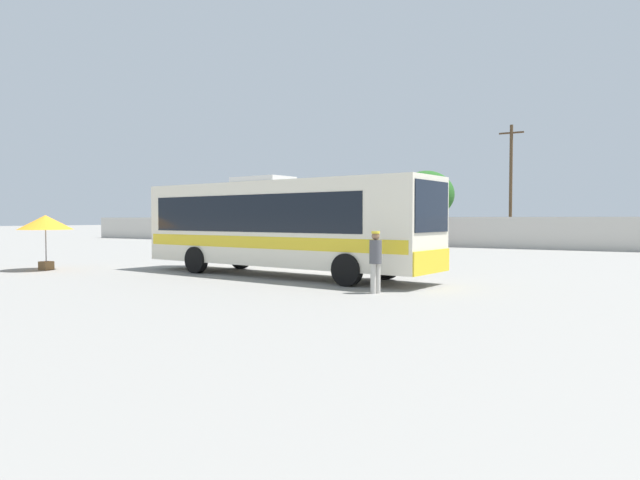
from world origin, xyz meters
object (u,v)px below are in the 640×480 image
utility_pole_near (511,184)px  roadside_tree_midleft (426,195)px  vendor_umbrella_near_gate_orange (45,223)px  coach_bus_cream_yellow (279,223)px  roadside_tree_left (356,199)px  parked_car_second_red (373,237)px  attendant_by_bus_door (376,258)px  parked_car_leftmost_grey (311,235)px

utility_pole_near → roadside_tree_midleft: 7.47m
vendor_umbrella_near_gate_orange → utility_pole_near: bearing=67.0°
coach_bus_cream_yellow → roadside_tree_left: (-12.07, 30.10, 1.99)m
roadside_tree_midleft → parked_car_second_red: bearing=-100.9°
vendor_umbrella_near_gate_orange → utility_pole_near: size_ratio=0.25×
attendant_by_bus_door → roadside_tree_left: size_ratio=0.30×
vendor_umbrella_near_gate_orange → roadside_tree_left: size_ratio=0.39×
vendor_umbrella_near_gate_orange → roadside_tree_midleft: (5.27, 31.09, 2.24)m
vendor_umbrella_near_gate_orange → parked_car_second_red: size_ratio=0.56×
attendant_by_bus_door → parked_car_second_red: (-10.98, 23.22, -0.21)m
parked_car_second_red → utility_pole_near: (8.70, 5.82, 3.98)m
parked_car_second_red → roadside_tree_left: size_ratio=0.69×
coach_bus_cream_yellow → parked_car_leftmost_grey: size_ratio=2.96×
roadside_tree_left → coach_bus_cream_yellow: bearing=-68.2°
parked_car_leftmost_grey → utility_pole_near: bearing=20.7°
utility_pole_near → coach_bus_cream_yellow: bearing=-96.3°
parked_car_leftmost_grey → parked_car_second_red: size_ratio=1.03×
parked_car_second_red → roadside_tree_left: bearing=123.5°
coach_bus_cream_yellow → parked_car_leftmost_grey: 23.91m
vendor_umbrella_near_gate_orange → utility_pole_near: (12.53, 29.47, 2.85)m
coach_bus_cream_yellow → roadside_tree_left: 32.49m
parked_car_leftmost_grey → roadside_tree_midleft: (7.15, 7.06, 3.38)m
parked_car_leftmost_grey → vendor_umbrella_near_gate_orange: bearing=-85.5°
parked_car_leftmost_grey → roadside_tree_left: 9.71m
vendor_umbrella_near_gate_orange → roadside_tree_midleft: roadside_tree_midleft is taller
parked_car_second_red → parked_car_leftmost_grey: bearing=176.2°
utility_pole_near → parked_car_leftmost_grey: bearing=-159.3°
parked_car_leftmost_grey → roadside_tree_left: bearing=93.7°
coach_bus_cream_yellow → parked_car_second_red: bearing=105.7°
vendor_umbrella_near_gate_orange → utility_pole_near: utility_pole_near is taller
roadside_tree_midleft → coach_bus_cream_yellow: bearing=-81.2°
parked_car_leftmost_grey → roadside_tree_left: (-0.59, 9.16, 3.17)m
roadside_tree_midleft → attendant_by_bus_door: bearing=-72.7°
attendant_by_bus_door → roadside_tree_left: roadside_tree_left is taller
attendant_by_bus_door → utility_pole_near: utility_pole_near is taller
roadside_tree_left → parked_car_second_red: bearing=-56.5°
coach_bus_cream_yellow → parked_car_second_red: (-5.76, 20.56, -1.18)m
attendant_by_bus_door → roadside_tree_midleft: size_ratio=0.29×
coach_bus_cream_yellow → roadside_tree_left: size_ratio=2.11×
attendant_by_bus_door → parked_car_second_red: attendant_by_bus_door is taller
roadside_tree_left → utility_pole_near: bearing=-13.9°
vendor_umbrella_near_gate_orange → parked_car_leftmost_grey: 24.13m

